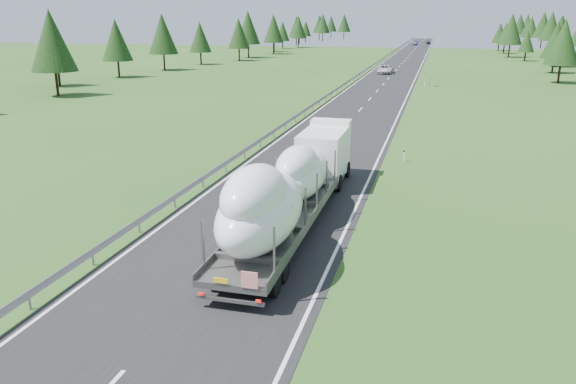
% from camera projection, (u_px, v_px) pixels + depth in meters
% --- Properties ---
extents(road_surface, '(10.00, 400.00, 0.02)m').
position_uv_depth(road_surface, '(393.00, 73.00, 107.90)').
color(road_surface, black).
rests_on(road_surface, ground).
extents(guardrail, '(0.10, 400.00, 0.76)m').
position_uv_depth(guardrail, '(366.00, 70.00, 108.97)').
color(guardrail, slate).
rests_on(guardrail, ground).
extents(marker_posts, '(0.13, 350.08, 1.00)m').
position_uv_depth(marker_posts, '(433.00, 54.00, 156.93)').
color(marker_posts, silver).
rests_on(marker_posts, ground).
extents(highway_sign, '(0.08, 0.90, 2.60)m').
position_uv_depth(highway_sign, '(430.00, 75.00, 87.14)').
color(highway_sign, slate).
rests_on(highway_sign, ground).
extents(tree_line_left, '(16.04, 327.42, 12.29)m').
position_uv_depth(tree_line_left, '(242.00, 30.00, 153.71)').
color(tree_line_left, black).
rests_on(tree_line_left, ground).
extents(boat_truck, '(3.10, 20.23, 4.71)m').
position_uv_depth(boat_truck, '(291.00, 183.00, 27.81)').
color(boat_truck, white).
rests_on(boat_truck, ground).
extents(distant_van, '(2.80, 5.87, 1.62)m').
position_uv_depth(distant_van, '(385.00, 69.00, 107.36)').
color(distant_van, silver).
rests_on(distant_van, ground).
extents(distant_car_dark, '(1.98, 4.16, 1.37)m').
position_uv_depth(distant_car_dark, '(428.00, 42.00, 228.45)').
color(distant_car_dark, black).
rests_on(distant_car_dark, ground).
extents(distant_car_blue, '(1.69, 4.73, 1.56)m').
position_uv_depth(distant_car_blue, '(415.00, 43.00, 219.69)').
color(distant_car_blue, '#181A45').
rests_on(distant_car_blue, ground).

